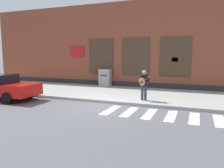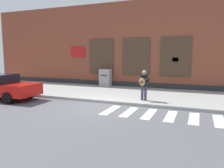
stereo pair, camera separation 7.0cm
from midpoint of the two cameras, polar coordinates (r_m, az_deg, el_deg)
ground_plane at (r=11.32m, az=-2.94°, el=-6.07°), size 160.00×160.00×0.00m
sidewalk at (r=14.77m, az=3.29°, el=-2.55°), size 28.00×5.77×0.16m
building_backdrop at (r=19.25m, az=8.10°, el=9.72°), size 28.00×4.06×6.85m
crosswalk at (r=10.07m, az=12.59°, el=-7.94°), size 5.20×1.90×0.01m
red_car at (r=14.79m, az=-26.82°, el=-0.63°), size 4.64×2.05×1.53m
busker at (r=12.22m, az=8.45°, el=0.16°), size 0.73×0.55×1.68m
utility_box at (r=17.79m, az=-1.61°, el=1.67°), size 0.91×0.62×1.37m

